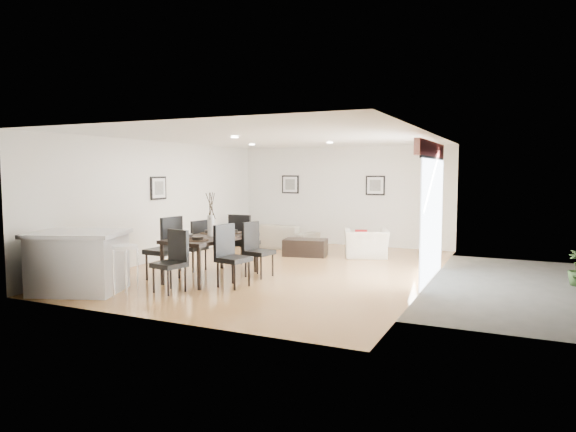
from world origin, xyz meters
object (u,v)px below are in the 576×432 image
at_px(dining_chair_enear, 229,252).
at_px(dining_table, 211,240).
at_px(armchair, 366,244).
at_px(coffee_table, 305,247).
at_px(dining_chair_wfar, 196,243).
at_px(side_table, 230,236).
at_px(dining_chair_efar, 255,246).
at_px(dining_chair_wnear, 167,245).
at_px(dining_chair_foot, 243,238).
at_px(dining_chair_head, 173,257).
at_px(bar_stool, 125,253).
at_px(sofa, 278,235).
at_px(kitchen_island, 79,261).

bearing_deg(dining_chair_enear, dining_table, 66.33).
distance_m(armchair, coffee_table, 1.45).
height_order(dining_table, dining_chair_wfar, dining_chair_wfar).
height_order(dining_table, side_table, dining_table).
height_order(dining_chair_efar, side_table, dining_chair_efar).
distance_m(dining_chair_wnear, side_table, 4.44).
distance_m(armchair, dining_chair_foot, 3.09).
bearing_deg(side_table, dining_chair_efar, -52.14).
distance_m(dining_chair_head, side_table, 5.31).
bearing_deg(dining_chair_head, bar_stool, -107.53).
relative_size(sofa, dining_chair_wfar, 2.08).
xyz_separation_m(coffee_table, bar_stool, (-1.00, -5.02, 0.54)).
xyz_separation_m(armchair, coffee_table, (-1.39, -0.38, -0.13)).
bearing_deg(dining_chair_wnear, coffee_table, 165.10).
height_order(dining_chair_foot, kitchen_island, dining_chair_foot).
distance_m(armchair, kitchen_island, 6.40).
bearing_deg(kitchen_island, dining_chair_wnear, 42.77).
relative_size(dining_chair_wnear, side_table, 2.21).
bearing_deg(dining_chair_enear, armchair, -7.85).
xyz_separation_m(dining_chair_head, side_table, (-1.88, 4.96, -0.31)).
relative_size(dining_chair_efar, kitchen_island, 0.60).
xyz_separation_m(dining_chair_wnear, side_table, (-1.20, 4.25, -0.40)).
height_order(dining_chair_enear, dining_chair_efar, dining_chair_enear).
relative_size(dining_chair_efar, dining_chair_foot, 0.93).
bearing_deg(sofa, dining_chair_foot, 111.24).
bearing_deg(side_table, dining_chair_wnear, -74.29).
height_order(armchair, dining_chair_head, dining_chair_head).
bearing_deg(dining_chair_efar, bar_stool, 165.80).
height_order(dining_chair_efar, bar_stool, dining_chair_efar).
distance_m(dining_chair_wnear, bar_stool, 1.44).
distance_m(side_table, bar_stool, 5.87).
relative_size(dining_chair_enear, dining_chair_foot, 0.97).
bearing_deg(sofa, side_table, 26.61).
bearing_deg(bar_stool, dining_chair_enear, 53.70).
bearing_deg(dining_table, dining_chair_head, -84.96).
relative_size(dining_table, kitchen_island, 1.13).
distance_m(dining_chair_wnear, coffee_table, 3.87).
xyz_separation_m(sofa, dining_chair_wfar, (-0.07, -3.68, 0.26)).
distance_m(sofa, dining_table, 4.21).
relative_size(coffee_table, bar_stool, 1.18).
relative_size(sofa, dining_chair_head, 2.08).
xyz_separation_m(dining_chair_enear, dining_chair_foot, (-0.68, 1.65, 0.02)).
height_order(coffee_table, bar_stool, bar_stool).
xyz_separation_m(dining_chair_head, coffee_table, (0.60, 4.32, -0.38)).
relative_size(armchair, dining_table, 0.51).
xyz_separation_m(coffee_table, side_table, (-2.49, 0.64, 0.07)).
bearing_deg(dining_chair_head, dining_table, 102.76).
bearing_deg(sofa, kitchen_island, 92.16).
distance_m(sofa, dining_chair_foot, 3.04).
bearing_deg(dining_chair_foot, armchair, -131.29).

